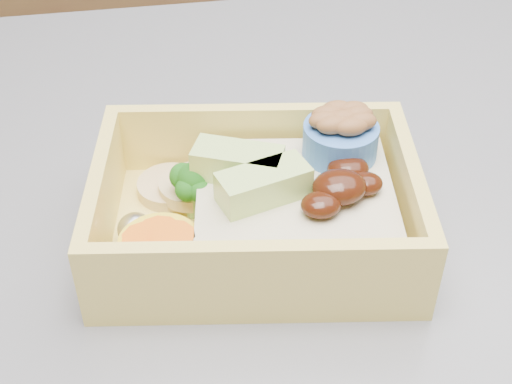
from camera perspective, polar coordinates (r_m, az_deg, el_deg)
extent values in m
cube|color=brown|center=(1.73, -11.92, 11.93)|extent=(3.20, 0.60, 0.90)
cube|color=#F1D663|center=(0.44, 0.00, -3.30)|extent=(0.21, 0.16, 0.01)
cube|color=#F1D663|center=(0.47, -0.17, 4.45)|extent=(0.19, 0.04, 0.05)
cube|color=#F1D663|center=(0.37, 0.22, -6.88)|extent=(0.19, 0.04, 0.05)
cube|color=#F1D663|center=(0.43, 12.10, -0.37)|extent=(0.03, 0.12, 0.05)
cube|color=#F1D663|center=(0.43, -12.19, -0.71)|extent=(0.03, 0.12, 0.05)
cube|color=tan|center=(0.43, 3.11, -1.38)|extent=(0.13, 0.12, 0.03)
ellipsoid|color=black|center=(0.41, 6.69, 0.40)|extent=(0.04, 0.03, 0.02)
ellipsoid|color=black|center=(0.42, 7.37, 1.84)|extent=(0.03, 0.03, 0.01)
ellipsoid|color=black|center=(0.40, 5.22, -1.02)|extent=(0.03, 0.02, 0.01)
ellipsoid|color=black|center=(0.42, 8.71, 0.67)|extent=(0.02, 0.02, 0.01)
cube|color=#BDE376|center=(0.40, 0.61, 0.59)|extent=(0.06, 0.04, 0.02)
cube|color=#BDE376|center=(0.42, -1.47, 2.35)|extent=(0.06, 0.04, 0.02)
cylinder|color=#7DA95B|center=(0.44, -4.82, -0.86)|extent=(0.01, 0.01, 0.02)
sphere|color=#1C6316|center=(0.43, -4.95, 1.06)|extent=(0.02, 0.02, 0.02)
sphere|color=#1C6316|center=(0.43, -3.81, 1.21)|extent=(0.02, 0.02, 0.02)
sphere|color=#1C6316|center=(0.43, -5.87, 1.26)|extent=(0.02, 0.02, 0.02)
sphere|color=#1C6316|center=(0.42, -4.55, 0.13)|extent=(0.01, 0.01, 0.01)
sphere|color=#1C6316|center=(0.43, -5.53, 0.20)|extent=(0.01, 0.01, 0.01)
sphere|color=#1C6316|center=(0.44, -4.88, 1.51)|extent=(0.01, 0.01, 0.01)
cylinder|color=yellow|center=(0.41, -7.63, -4.86)|extent=(0.05, 0.05, 0.02)
cylinder|color=orange|center=(0.40, -7.75, -3.26)|extent=(0.03, 0.03, 0.00)
cylinder|color=orange|center=(0.39, -8.92, -3.76)|extent=(0.03, 0.03, 0.00)
cylinder|color=orange|center=(0.39, -6.68, -3.63)|extent=(0.03, 0.03, 0.00)
cylinder|color=tan|center=(0.46, -6.89, 0.39)|extent=(0.04, 0.04, 0.01)
cylinder|color=tan|center=(0.45, -5.14, 0.43)|extent=(0.04, 0.04, 0.01)
ellipsoid|color=silver|center=(0.46, -2.72, 1.66)|extent=(0.02, 0.02, 0.02)
ellipsoid|color=silver|center=(0.42, -9.65, -2.95)|extent=(0.02, 0.02, 0.02)
cylinder|color=#3C73CF|center=(0.44, 6.75, 4.11)|extent=(0.05, 0.05, 0.02)
ellipsoid|color=brown|center=(0.43, 6.91, 5.83)|extent=(0.02, 0.02, 0.01)
ellipsoid|color=brown|center=(0.44, 8.08, 6.13)|extent=(0.02, 0.02, 0.01)
ellipsoid|color=brown|center=(0.43, 5.73, 6.21)|extent=(0.02, 0.02, 0.01)
ellipsoid|color=brown|center=(0.43, 7.61, 5.21)|extent=(0.02, 0.02, 0.01)
ellipsoid|color=brown|center=(0.43, 6.17, 5.36)|extent=(0.02, 0.02, 0.01)
ellipsoid|color=brown|center=(0.43, 8.35, 5.60)|extent=(0.02, 0.02, 0.01)
ellipsoid|color=brown|center=(0.44, 6.48, 6.58)|extent=(0.02, 0.02, 0.01)
ellipsoid|color=brown|center=(0.44, 7.72, 6.51)|extent=(0.02, 0.02, 0.01)
ellipsoid|color=brown|center=(0.43, 5.54, 5.75)|extent=(0.02, 0.02, 0.01)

